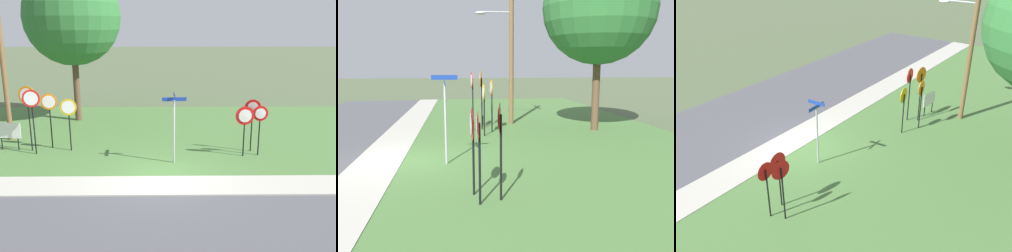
{
  "view_description": "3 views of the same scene",
  "coord_description": "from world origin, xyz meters",
  "views": [
    {
      "loc": [
        0.11,
        -12.97,
        5.52
      ],
      "look_at": [
        0.31,
        2.37,
        1.33
      ],
      "focal_mm": 40.36,
      "sensor_mm": 36.0,
      "label": 1
    },
    {
      "loc": [
        12.1,
        1.88,
        3.2
      ],
      "look_at": [
        -0.78,
        3.58,
        1.02
      ],
      "focal_mm": 38.72,
      "sensor_mm": 36.0,
      "label": 2
    },
    {
      "loc": [
        11.01,
        10.55,
        8.88
      ],
      "look_at": [
        -0.37,
        2.16,
        1.64
      ],
      "focal_mm": 40.7,
      "sensor_mm": 36.0,
      "label": 3
    }
  ],
  "objects": [
    {
      "name": "stop_sign_far_left",
      "position": [
        -5.4,
        2.54,
        2.1
      ],
      "size": [
        0.74,
        0.11,
        2.82
      ],
      "rotation": [
        0.0,
        0.0,
        0.07
      ],
      "color": "black",
      "rests_on": "grass_median"
    },
    {
      "name": "ground_plane",
      "position": [
        0.0,
        0.0,
        0.0
      ],
      "size": [
        160.0,
        160.0,
        0.0
      ],
      "primitive_type": "plane",
      "color": "#4C5B3D"
    },
    {
      "name": "stop_sign_far_center",
      "position": [
        -4.94,
        3.43,
        1.86
      ],
      "size": [
        0.72,
        0.11,
        2.5
      ],
      "rotation": [
        0.0,
        0.0,
        0.06
      ],
      "color": "black",
      "rests_on": "grass_median"
    },
    {
      "name": "yield_sign_far_left",
      "position": [
        4.17,
        2.3,
        1.63
      ],
      "size": [
        0.66,
        0.1,
        2.16
      ],
      "rotation": [
        0.0,
        0.0,
        -0.0
      ],
      "color": "black",
      "rests_on": "grass_median"
    },
    {
      "name": "sidewalk_strip",
      "position": [
        0.0,
        -0.8,
        0.03
      ],
      "size": [
        44.0,
        1.6,
        0.06
      ],
      "primitive_type": "cube",
      "color": "#ADAA9E",
      "rests_on": "ground_plane"
    },
    {
      "name": "utility_pole",
      "position": [
        -7.31,
        4.6,
        4.47
      ],
      "size": [
        2.1,
        2.04,
        8.18
      ],
      "color": "brown",
      "rests_on": "grass_median"
    },
    {
      "name": "grass_median",
      "position": [
        0.0,
        6.0,
        0.02
      ],
      "size": [
        44.0,
        12.0,
        0.04
      ],
      "primitive_type": "cube",
      "color": "#477038",
      "rests_on": "ground_plane"
    },
    {
      "name": "street_name_post",
      "position": [
        0.54,
        1.46,
        1.75
      ],
      "size": [
        0.96,
        0.82,
        2.86
      ],
      "rotation": [
        0.0,
        0.0,
        0.05
      ],
      "color": "#9EA0A8",
      "rests_on": "grass_median"
    },
    {
      "name": "stop_sign_near_left",
      "position": [
        -5.72,
        3.0,
        2.17
      ],
      "size": [
        0.79,
        0.14,
        2.89
      ],
      "rotation": [
        0.0,
        0.0,
        -0.15
      ],
      "color": "black",
      "rests_on": "grass_median"
    },
    {
      "name": "notice_board",
      "position": [
        -6.72,
        3.13,
        0.87
      ],
      "size": [
        1.1,
        0.15,
        1.25
      ],
      "rotation": [
        0.0,
        0.0,
        -0.11
      ],
      "color": "black",
      "rests_on": "grass_median"
    },
    {
      "name": "stop_sign_near_right",
      "position": [
        -3.99,
        2.99,
        1.74
      ],
      "size": [
        0.73,
        0.1,
        2.34
      ],
      "rotation": [
        0.0,
        0.0,
        0.05
      ],
      "color": "black",
      "rests_on": "grass_median"
    },
    {
      "name": "yield_sign_near_left",
      "position": [
        3.51,
        2.18,
        1.64
      ],
      "size": [
        0.8,
        0.11,
        2.17
      ],
      "rotation": [
        0.0,
        0.0,
        0.05
      ],
      "color": "black",
      "rests_on": "grass_median"
    },
    {
      "name": "oak_tree_left",
      "position": [
        -4.85,
        8.54,
        5.86
      ],
      "size": [
        5.32,
        5.32,
        8.49
      ],
      "color": "brown",
      "rests_on": "grass_median"
    },
    {
      "name": "yield_sign_near_right",
      "position": [
        3.96,
        2.8,
        1.77
      ],
      "size": [
        0.69,
        0.16,
        2.33
      ],
      "rotation": [
        0.0,
        0.0,
        -0.19
      ],
      "color": "black",
      "rests_on": "grass_median"
    }
  ]
}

